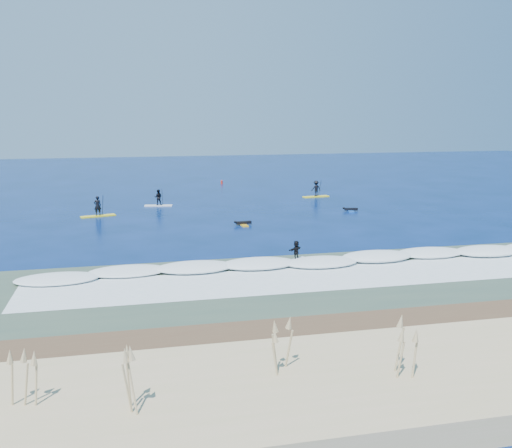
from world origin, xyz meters
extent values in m
plane|color=#031941|center=(0.00, 0.00, 0.00)|extent=(160.00, 160.00, 0.00)
cube|color=tan|center=(0.00, -27.00, 0.00)|extent=(90.00, 7.00, 2.00)
cube|color=brown|center=(0.00, -21.50, 0.00)|extent=(90.00, 5.00, 0.08)
cube|color=#364A39|center=(0.00, -14.00, 0.01)|extent=(90.00, 13.00, 0.01)
cube|color=white|center=(0.00, -10.00, 0.00)|extent=(40.00, 6.00, 0.30)
cube|color=silver|center=(0.00, -13.00, 0.00)|extent=(34.00, 5.00, 0.02)
cube|color=yellow|center=(-13.67, 10.29, 0.05)|extent=(3.25, 1.63, 0.11)
imported|color=black|center=(-13.67, 10.29, 1.01)|extent=(0.76, 0.60, 1.81)
cylinder|color=black|center=(-13.21, 10.42, 0.95)|extent=(0.25, 0.71, 2.11)
cube|color=black|center=(-13.21, 10.42, -0.05)|extent=(0.13, 0.03, 0.32)
cube|color=white|center=(-7.87, 15.01, 0.05)|extent=(2.89, 1.15, 0.09)
imported|color=black|center=(-7.87, 15.01, 0.90)|extent=(0.88, 0.73, 1.62)
cylinder|color=black|center=(-7.46, 14.94, 0.84)|extent=(0.15, 0.65, 1.89)
cube|color=black|center=(-7.46, 14.94, -0.05)|extent=(0.11, 0.03, 0.28)
cube|color=yellow|center=(9.95, 17.47, 0.05)|extent=(3.15, 1.20, 0.10)
imported|color=black|center=(9.95, 17.47, 0.99)|extent=(1.22, 0.81, 1.77)
cylinder|color=black|center=(10.40, 17.53, 0.92)|extent=(0.15, 0.71, 2.06)
cube|color=black|center=(10.40, 17.53, -0.05)|extent=(0.12, 0.03, 0.31)
cube|color=gold|center=(-1.36, 3.43, 0.05)|extent=(0.71, 1.98, 0.09)
cube|color=black|center=(-1.27, 3.44, 0.20)|extent=(1.37, 0.48, 0.22)
sphere|color=black|center=(-2.02, 3.36, 0.30)|extent=(0.22, 0.22, 0.22)
cube|color=blue|center=(10.24, 7.87, 0.04)|extent=(0.88, 1.93, 0.09)
cube|color=black|center=(10.33, 7.85, 0.20)|extent=(1.33, 0.60, 0.21)
sphere|color=black|center=(9.62, 8.00, 0.28)|extent=(0.21, 0.21, 0.21)
cube|color=white|center=(-0.45, -9.55, 0.20)|extent=(1.79, 1.48, 0.10)
imported|color=black|center=(-0.45, -9.55, 0.86)|extent=(1.14, 0.96, 1.24)
cylinder|color=red|center=(1.35, 31.20, 0.21)|extent=(0.27, 0.27, 0.43)
cone|color=red|center=(1.35, 31.20, 0.53)|extent=(0.19, 0.19, 0.21)
camera|label=1|loc=(-10.70, -43.59, 9.65)|focal=40.00mm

